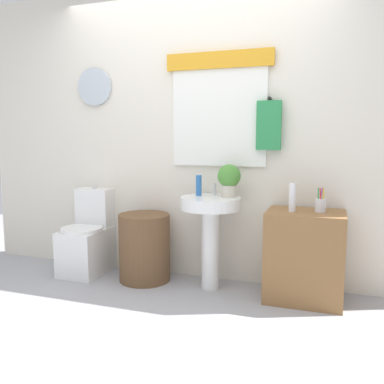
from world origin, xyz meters
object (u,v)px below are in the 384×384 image
object	(u,v)px
wooden_cabinet	(304,256)
toothbrush_cup	(320,205)
lotion_bottle	(292,197)
laundry_hamper	(144,247)
toilet	(88,240)
potted_plant	(229,179)
soap_bottle	(199,185)
pedestal_sink	(211,221)

from	to	relation	value
wooden_cabinet	toothbrush_cup	bearing A→B (deg)	10.95
lotion_bottle	laundry_hamper	bearing A→B (deg)	178.20
laundry_hamper	wooden_cabinet	size ratio (longest dim) A/B	0.85
toilet	potted_plant	bearing A→B (deg)	1.07
laundry_hamper	toothbrush_cup	size ratio (longest dim) A/B	3.23
soap_bottle	toothbrush_cup	size ratio (longest dim) A/B	0.94
laundry_hamper	pedestal_sink	world-z (taller)	pedestal_sink
soap_bottle	potted_plant	distance (m)	0.27
potted_plant	toothbrush_cup	bearing A→B (deg)	-3.16
soap_bottle	lotion_bottle	size ratio (longest dim) A/B	0.80
potted_plant	lotion_bottle	world-z (taller)	potted_plant
pedestal_sink	lotion_bottle	distance (m)	0.70
laundry_hamper	pedestal_sink	size ratio (longest dim) A/B	0.77
potted_plant	lotion_bottle	bearing A→B (deg)	-10.84
pedestal_sink	wooden_cabinet	xyz separation A→B (m)	(0.76, 0.00, -0.23)
toothbrush_cup	wooden_cabinet	bearing A→B (deg)	-169.05
toilet	toothbrush_cup	xyz separation A→B (m)	(2.08, -0.01, 0.46)
pedestal_sink	wooden_cabinet	world-z (taller)	pedestal_sink
toilet	lotion_bottle	size ratio (longest dim) A/B	3.67
toilet	pedestal_sink	bearing A→B (deg)	-1.63
pedestal_sink	toothbrush_cup	xyz separation A→B (m)	(0.87, 0.02, 0.18)
pedestal_sink	potted_plant	distance (m)	0.38
soap_bottle	potted_plant	xyz separation A→B (m)	(0.26, 0.01, 0.06)
wooden_cabinet	toothbrush_cup	world-z (taller)	toothbrush_cup
potted_plant	wooden_cabinet	bearing A→B (deg)	-5.49
toilet	toothbrush_cup	size ratio (longest dim) A/B	4.34
potted_plant	toilet	bearing A→B (deg)	-178.93
wooden_cabinet	soap_bottle	world-z (taller)	soap_bottle
laundry_hamper	lotion_bottle	size ratio (longest dim) A/B	2.73
lotion_bottle	soap_bottle	bearing A→B (deg)	173.44
pedestal_sink	soap_bottle	world-z (taller)	soap_bottle
toilet	lotion_bottle	world-z (taller)	lotion_bottle
wooden_cabinet	lotion_bottle	bearing A→B (deg)	-158.73
laundry_hamper	pedestal_sink	distance (m)	0.67
toilet	lotion_bottle	xyz separation A→B (m)	(1.88, -0.07, 0.51)
toilet	soap_bottle	world-z (taller)	soap_bottle
toothbrush_cup	toilet	bearing A→B (deg)	179.59
toothbrush_cup	laundry_hamper	bearing A→B (deg)	-179.23
pedestal_sink	soap_bottle	bearing A→B (deg)	157.38
laundry_hamper	pedestal_sink	xyz separation A→B (m)	(0.61, -0.00, 0.28)
lotion_bottle	toothbrush_cup	distance (m)	0.22
toilet	soap_bottle	xyz separation A→B (m)	(1.09, 0.02, 0.56)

